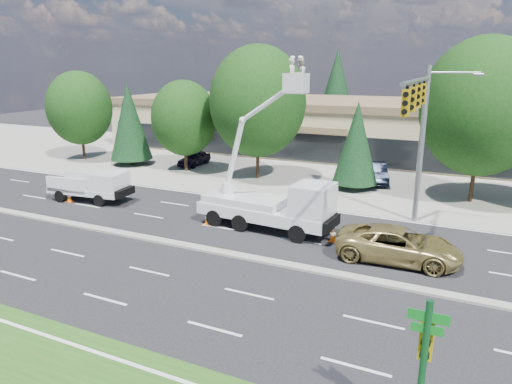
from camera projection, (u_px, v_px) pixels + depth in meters
The scene contains 24 objects.
ground at pixel (188, 247), 23.33m from camera, with size 140.00×140.00×0.00m, color black.
concrete_apron at pixel (311, 169), 40.80m from camera, with size 140.00×22.00×0.01m, color gray.
road_median at pixel (188, 246), 23.32m from camera, with size 120.00×0.55×0.12m, color gray.
strip_mall at pixel (342, 125), 48.76m from camera, with size 50.40×15.40×5.50m.
tree_front_a at pixel (79, 108), 44.05m from camera, with size 6.16×6.16×8.55m.
tree_front_b at pixel (129, 121), 41.87m from camera, with size 3.82×3.82×7.53m.
tree_front_c at pixel (184, 118), 39.28m from camera, with size 5.65×5.65×7.84m.
tree_front_d at pixel (258, 102), 36.00m from camera, with size 7.66×7.66×10.62m.
tree_front_e at pixel (356, 143), 33.47m from camera, with size 3.31×3.31×6.52m.
tree_front_f at pixel (482, 107), 29.45m from camera, with size 7.85×7.85×10.89m.
tree_back_a at pixel (242, 92), 65.93m from camera, with size 5.01×5.01×9.88m.
tree_back_b at pixel (337, 89), 60.06m from camera, with size 5.65×5.65×11.14m.
tree_back_c at pixel (451, 97), 54.53m from camera, with size 5.04×5.04×9.94m.
signal_mast at pixel (420, 123), 23.79m from camera, with size 2.76×10.16×9.00m.
street_sign_pole at pixel (424, 359), 10.46m from camera, with size 0.90×0.44×4.00m.
utility_pickup at pixel (94, 189), 31.02m from camera, with size 5.62×2.59×2.09m.
bucket_truck at pixel (275, 196), 25.17m from camera, with size 7.89×2.98×9.43m.
traffic_cone_a at pixel (69, 197), 30.97m from camera, with size 0.40×0.40×0.70m.
traffic_cone_b at pixel (207, 219), 26.56m from camera, with size 0.40×0.40×0.70m.
traffic_cone_c at pixel (213, 218), 26.78m from camera, with size 0.40×0.40×0.70m.
traffic_cone_d at pixel (333, 235), 24.00m from camera, with size 0.40×0.40×0.70m.
minivan at pixel (398, 245), 21.52m from camera, with size 2.65×5.76×1.60m, color #9F8C4D.
parked_car_west at pixel (194, 158), 42.37m from camera, with size 1.61×3.99×1.36m, color black.
parked_car_east at pixel (375, 173), 36.16m from camera, with size 1.62×4.66×1.53m, color black.
Camera 1 is at (12.32, -18.24, 8.94)m, focal length 32.00 mm.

